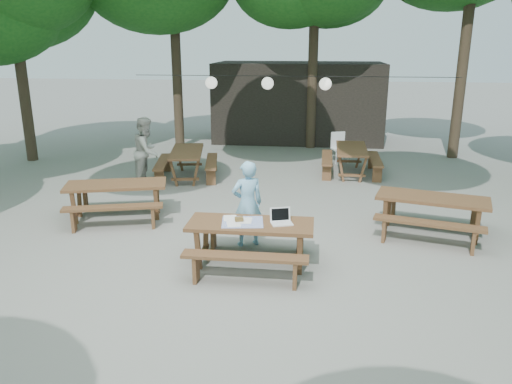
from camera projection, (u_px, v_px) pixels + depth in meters
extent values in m
plane|color=slate|center=(244.00, 247.00, 8.86)|extent=(80.00, 80.00, 0.00)
cube|color=black|center=(299.00, 102.00, 18.38)|extent=(6.00, 3.00, 2.80)
cube|color=#50341C|center=(251.00, 224.00, 7.93)|extent=(2.00, 0.80, 0.06)
cube|color=#50341C|center=(245.00, 257.00, 7.39)|extent=(1.90, 0.28, 0.05)
cube|color=#50341C|center=(256.00, 226.00, 8.62)|extent=(1.90, 0.28, 0.05)
cube|color=#50341C|center=(251.00, 246.00, 8.04)|extent=(1.70, 0.70, 0.69)
cube|color=#50341C|center=(116.00, 185.00, 10.13)|extent=(2.14, 1.30, 0.06)
cube|color=#50341C|center=(113.00, 207.00, 9.59)|extent=(1.91, 0.78, 0.05)
cube|color=#50341C|center=(120.00, 189.00, 10.82)|extent=(1.91, 0.78, 0.05)
cube|color=#50341C|center=(117.00, 202.00, 10.24)|extent=(1.83, 1.13, 0.69)
cube|color=#50341C|center=(433.00, 198.00, 9.25)|extent=(2.14, 1.29, 0.06)
cube|color=#50341C|center=(429.00, 223.00, 8.75)|extent=(1.91, 0.76, 0.05)
cube|color=#50341C|center=(433.00, 202.00, 9.91)|extent=(1.91, 0.76, 0.05)
cube|color=#50341C|center=(431.00, 217.00, 9.36)|extent=(1.82, 1.11, 0.69)
cube|color=#50341C|center=(187.00, 152.00, 13.20)|extent=(1.15, 2.11, 0.06)
cube|color=#50341C|center=(212.00, 161.00, 13.31)|extent=(0.62, 1.92, 0.05)
cube|color=#50341C|center=(162.00, 162.00, 13.24)|extent=(0.62, 1.92, 0.05)
cube|color=#50341C|center=(187.00, 165.00, 13.31)|extent=(0.99, 1.80, 0.69)
cube|color=#50341C|center=(352.00, 149.00, 13.57)|extent=(0.83, 2.01, 0.06)
cube|color=#50341C|center=(375.00, 159.00, 13.56)|extent=(0.31, 1.90, 0.05)
cube|color=#50341C|center=(327.00, 158.00, 13.73)|extent=(0.31, 1.90, 0.05)
cube|color=#50341C|center=(351.00, 162.00, 13.68)|extent=(0.72, 1.71, 0.69)
imported|color=#7FC0E7|center=(247.00, 204.00, 8.77)|extent=(0.67, 0.57, 1.54)
imported|color=beige|center=(147.00, 151.00, 12.53)|extent=(0.68, 0.86, 1.73)
cube|color=silver|center=(340.00, 149.00, 15.04)|extent=(0.57, 0.57, 0.04)
cube|color=silver|center=(338.00, 140.00, 15.15)|extent=(0.43, 0.19, 0.48)
cube|color=silver|center=(340.00, 156.00, 15.10)|extent=(0.54, 0.54, 0.38)
cube|color=white|center=(282.00, 223.00, 7.86)|extent=(0.39, 0.32, 0.02)
cube|color=white|center=(280.00, 214.00, 7.93)|extent=(0.33, 0.16, 0.23)
cube|color=black|center=(280.00, 214.00, 7.93)|extent=(0.28, 0.13, 0.19)
cube|color=#3652B8|center=(243.00, 222.00, 7.93)|extent=(0.72, 0.64, 0.01)
cube|color=white|center=(233.00, 224.00, 7.85)|extent=(0.29, 0.34, 0.00)
cube|color=white|center=(245.00, 220.00, 7.99)|extent=(0.23, 0.31, 0.00)
cube|color=white|center=(230.00, 218.00, 8.09)|extent=(0.26, 0.33, 0.00)
cube|color=brown|center=(239.00, 219.00, 7.95)|extent=(0.15, 0.13, 0.06)
cylinder|color=black|center=(293.00, 76.00, 13.75)|extent=(9.00, 0.02, 0.02)
sphere|color=white|center=(211.00, 83.00, 14.08)|extent=(0.34, 0.34, 0.34)
sphere|color=white|center=(268.00, 83.00, 13.90)|extent=(0.34, 0.34, 0.34)
sphere|color=white|center=(325.00, 84.00, 13.71)|extent=(0.34, 0.34, 0.34)
cylinder|color=#2D2319|center=(23.00, 86.00, 14.80)|extent=(0.32, 0.32, 4.49)
cylinder|color=#2D2319|center=(177.00, 71.00, 16.61)|extent=(0.32, 0.32, 5.13)
cylinder|color=#2D2319|center=(313.00, 72.00, 16.56)|extent=(0.32, 0.32, 5.08)
cylinder|color=#2D2319|center=(462.00, 70.00, 15.04)|extent=(0.32, 0.32, 5.36)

